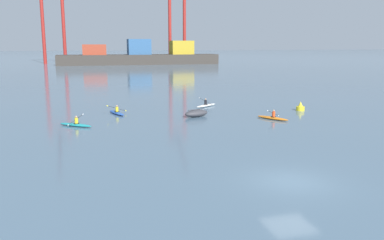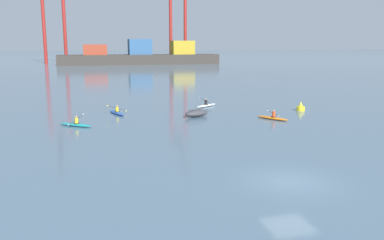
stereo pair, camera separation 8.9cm
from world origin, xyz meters
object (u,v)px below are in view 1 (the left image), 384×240
object	(u,v)px
capsized_dinghy	(196,113)
channel_buoy	(300,107)
container_barge	(140,56)
gantry_crane_west	(52,10)
kayak_teal	(76,124)
kayak_blue	(117,112)
kayak_orange	(273,118)
kayak_white	(206,105)
gantry_crane_west_mid	(177,9)

from	to	relation	value
capsized_dinghy	channel_buoy	bearing A→B (deg)	3.75
container_barge	gantry_crane_west	world-z (taller)	gantry_crane_west
channel_buoy	kayak_teal	size ratio (longest dim) A/B	0.33
gantry_crane_west	kayak_teal	world-z (taller)	gantry_crane_west
kayak_blue	kayak_orange	size ratio (longest dim) A/B	1.07
capsized_dinghy	kayak_white	size ratio (longest dim) A/B	0.90
capsized_dinghy	kayak_teal	world-z (taller)	kayak_teal
channel_buoy	kayak_teal	xyz separation A→B (m)	(-23.46, -2.60, -0.19)
gantry_crane_west_mid	kayak_teal	bearing A→B (deg)	-107.04
kayak_teal	kayak_blue	bearing A→B (deg)	53.58
gantry_crane_west	kayak_teal	xyz separation A→B (m)	(9.25, -116.93, -18.34)
gantry_crane_west_mid	kayak_orange	xyz separation A→B (m)	(-16.95, -116.23, -19.69)
gantry_crane_west_mid	capsized_dinghy	distance (m)	117.11
gantry_crane_west	kayak_blue	xyz separation A→B (m)	(13.21, -111.55, -18.34)
gantry_crane_west_mid	kayak_blue	bearing A→B (deg)	-105.92
kayak_blue	kayak_teal	world-z (taller)	kayak_blue
channel_buoy	kayak_white	size ratio (longest dim) A/B	0.32
container_barge	gantry_crane_west_mid	bearing A→B (deg)	33.71
container_barge	gantry_crane_west_mid	distance (m)	25.33
gantry_crane_west_mid	kayak_orange	world-z (taller)	gantry_crane_west_mid
container_barge	kayak_orange	world-z (taller)	container_barge
gantry_crane_west_mid	gantry_crane_west	bearing A→B (deg)	177.30
gantry_crane_west_mid	kayak_teal	xyz separation A→B (m)	(-35.19, -114.83, -19.69)
gantry_crane_west_mid	channel_buoy	distance (m)	114.52
kayak_orange	kayak_teal	distance (m)	18.29
container_barge	kayak_blue	xyz separation A→B (m)	(-15.65, -99.07, -2.63)
container_barge	channel_buoy	size ratio (longest dim) A/B	54.74
kayak_blue	kayak_teal	size ratio (longest dim) A/B	1.13
kayak_teal	kayak_white	bearing A→B (deg)	28.74
capsized_dinghy	kayak_blue	bearing A→B (deg)	154.74
kayak_blue	kayak_orange	distance (m)	15.80
gantry_crane_west_mid	capsized_dinghy	xyz separation A→B (m)	(-23.67, -113.02, -19.51)
channel_buoy	kayak_white	world-z (taller)	kayak_white
kayak_blue	capsized_dinghy	bearing A→B (deg)	-25.26
kayak_white	kayak_orange	bearing A→B (deg)	-67.20
container_barge	kayak_teal	world-z (taller)	container_barge
channel_buoy	kayak_white	distance (m)	10.53
kayak_blue	kayak_teal	distance (m)	6.68
channel_buoy	kayak_orange	distance (m)	6.57
gantry_crane_west	kayak_white	world-z (taller)	gantry_crane_west
channel_buoy	kayak_teal	world-z (taller)	channel_buoy
channel_buoy	kayak_blue	world-z (taller)	kayak_blue
container_barge	gantry_crane_west	distance (m)	35.15
capsized_dinghy	kayak_teal	xyz separation A→B (m)	(-11.52, -1.82, -0.18)
channel_buoy	kayak_blue	xyz separation A→B (m)	(-19.49, 2.78, -0.19)
kayak_orange	capsized_dinghy	bearing A→B (deg)	154.45
container_barge	kayak_orange	xyz separation A→B (m)	(-1.38, -105.84, -2.63)
kayak_white	gantry_crane_west	bearing A→B (deg)	102.21
gantry_crane_west	kayak_blue	bearing A→B (deg)	-83.25
gantry_crane_west_mid	kayak_orange	bearing A→B (deg)	-98.30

